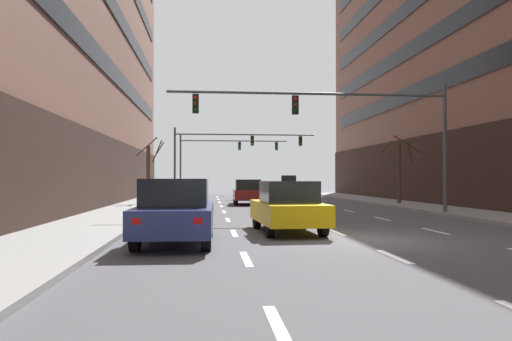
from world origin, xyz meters
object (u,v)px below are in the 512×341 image
at_px(taxi_driving_0, 288,207).
at_px(street_tree_2, 399,170).
at_px(car_driving_2, 248,192).
at_px(traffic_signal_0, 343,117).
at_px(traffic_signal_1, 228,147).
at_px(car_driving_1, 176,212).
at_px(traffic_signal_2, 220,151).
at_px(street_tree_0, 149,172).

xyz_separation_m(taxi_driving_0, street_tree_2, (9.30, 14.72, 1.40)).
height_order(taxi_driving_0, car_driving_2, taxi_driving_0).
bearing_deg(taxi_driving_0, street_tree_2, 57.70).
xyz_separation_m(traffic_signal_0, traffic_signal_1, (-4.41, 21.28, -0.06)).
bearing_deg(traffic_signal_1, car_driving_1, -94.74).
height_order(car_driving_1, traffic_signal_2, traffic_signal_2).
relative_size(car_driving_1, traffic_signal_2, 0.41).
xyz_separation_m(car_driving_1, traffic_signal_1, (2.53, 30.52, 3.58)).
bearing_deg(taxi_driving_0, car_driving_1, -143.17).
bearing_deg(traffic_signal_0, car_driving_2, 109.23).
height_order(car_driving_1, traffic_signal_0, traffic_signal_0).
height_order(traffic_signal_2, street_tree_0, traffic_signal_2).
bearing_deg(traffic_signal_2, traffic_signal_0, -80.84).
relative_size(car_driving_1, car_driving_2, 1.05).
distance_m(traffic_signal_0, street_tree_2, 10.04).
xyz_separation_m(car_driving_2, street_tree_0, (-6.23, -0.39, 1.31)).
bearing_deg(street_tree_0, traffic_signal_2, 76.51).
height_order(traffic_signal_0, street_tree_2, traffic_signal_0).
distance_m(car_driving_1, traffic_signal_1, 30.84).
bearing_deg(car_driving_2, car_driving_1, -99.84).
bearing_deg(car_driving_2, street_tree_0, -176.46).
relative_size(car_driving_2, traffic_signal_2, 0.39).
xyz_separation_m(traffic_signal_1, traffic_signal_2, (-0.48, 9.02, 0.06)).
bearing_deg(traffic_signal_1, street_tree_2, -52.85).
bearing_deg(street_tree_0, traffic_signal_0, -45.10).
bearing_deg(traffic_signal_2, street_tree_0, -103.49).
bearing_deg(traffic_signal_0, street_tree_0, 134.90).
xyz_separation_m(car_driving_1, traffic_signal_2, (2.05, 39.55, 3.64)).
bearing_deg(car_driving_1, street_tree_2, 53.72).
xyz_separation_m(taxi_driving_0, traffic_signal_0, (3.62, 6.76, 3.68)).
height_order(taxi_driving_0, traffic_signal_1, traffic_signal_1).
height_order(car_driving_1, street_tree_2, street_tree_2).
xyz_separation_m(traffic_signal_0, street_tree_0, (-9.80, 9.83, -2.37)).
bearing_deg(traffic_signal_0, car_driving_1, -126.88).
distance_m(traffic_signal_0, traffic_signal_1, 21.73).
xyz_separation_m(traffic_signal_2, street_tree_2, (10.57, -22.34, -2.28)).
bearing_deg(traffic_signal_1, taxi_driving_0, -88.39).
bearing_deg(car_driving_2, traffic_signal_2, 93.77).
height_order(car_driving_2, traffic_signal_2, traffic_signal_2).
bearing_deg(car_driving_1, traffic_signal_1, 85.26).
height_order(taxi_driving_0, traffic_signal_2, traffic_signal_2).
distance_m(car_driving_1, traffic_signal_0, 12.12).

